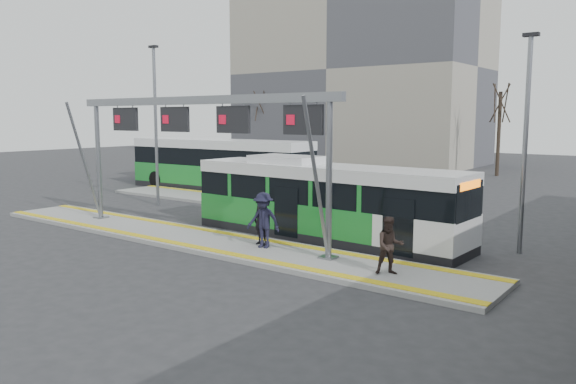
# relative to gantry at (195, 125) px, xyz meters

# --- Properties ---
(ground) EXTENTS (120.00, 120.00, 0.00)m
(ground) POSITION_rel_gantry_xyz_m (0.35, -0.25, -4.30)
(ground) COLOR #2D2D30
(ground) RESTS_ON ground
(platform_main) EXTENTS (22.00, 3.00, 0.15)m
(platform_main) POSITION_rel_gantry_xyz_m (0.35, -0.25, -4.22)
(platform_main) COLOR gray
(platform_main) RESTS_ON ground
(platform_second) EXTENTS (20.00, 3.00, 0.15)m
(platform_second) POSITION_rel_gantry_xyz_m (-3.65, 7.75, -4.22)
(platform_second) COLOR gray
(platform_second) RESTS_ON ground
(tactile_main) EXTENTS (22.00, 2.65, 0.02)m
(tactile_main) POSITION_rel_gantry_xyz_m (0.35, -0.25, -4.14)
(tactile_main) COLOR yellow
(tactile_main) RESTS_ON platform_main
(tactile_second) EXTENTS (20.00, 0.35, 0.02)m
(tactile_second) POSITION_rel_gantry_xyz_m (-3.65, 8.90, -4.14)
(tactile_second) COLOR yellow
(tactile_second) RESTS_ON platform_second
(gantry) EXTENTS (13.00, 1.68, 5.20)m
(gantry) POSITION_rel_gantry_xyz_m (0.00, 0.00, 0.00)
(gantry) COLOR slate
(gantry) RESTS_ON platform_main
(apartment_block) EXTENTS (24.50, 12.50, 18.40)m
(apartment_block) POSITION_rel_gantry_xyz_m (-13.65, 35.75, 4.91)
(apartment_block) COLOR #A29A87
(apartment_block) RESTS_ON ground
(hero_bus) EXTENTS (11.26, 2.80, 3.07)m
(hero_bus) POSITION_rel_gantry_xyz_m (3.71, 3.03, -2.89)
(hero_bus) COLOR black
(hero_bus) RESTS_ON ground
(bg_bus_green) EXTENTS (12.86, 3.21, 3.19)m
(bg_bus_green) POSITION_rel_gantry_xyz_m (-9.31, 10.92, -2.72)
(bg_bus_green) COLOR black
(bg_bus_green) RESTS_ON ground
(bg_bus_blue) EXTENTS (11.69, 2.90, 3.03)m
(bg_bus_blue) POSITION_rel_gantry_xyz_m (-13.16, 13.70, -2.80)
(bg_bus_blue) COLOR black
(bg_bus_blue) RESTS_ON ground
(passenger_a) EXTENTS (0.74, 0.54, 1.86)m
(passenger_a) POSITION_rel_gantry_xyz_m (2.95, 0.24, -3.22)
(passenger_a) COLOR black
(passenger_a) RESTS_ON platform_main
(passenger_b) EXTENTS (1.02, 0.99, 1.65)m
(passenger_b) POSITION_rel_gantry_xyz_m (8.22, -0.44, -3.32)
(passenger_b) COLOR black
(passenger_b) RESTS_ON platform_main
(passenger_c) EXTENTS (1.34, 0.93, 1.90)m
(passenger_c) POSITION_rel_gantry_xyz_m (3.28, -0.05, -3.20)
(passenger_c) COLOR black
(passenger_c) RESTS_ON platform_main
(tree_left) EXTENTS (1.40, 1.40, 8.38)m
(tree_left) POSITION_rel_gantry_xyz_m (-5.19, 31.96, 2.05)
(tree_left) COLOR #382B21
(tree_left) RESTS_ON ground
(tree_mid) EXTENTS (1.40, 1.40, 7.41)m
(tree_mid) POSITION_rel_gantry_xyz_m (2.02, 30.34, 1.32)
(tree_mid) COLOR #382B21
(tree_mid) RESTS_ON ground
(tree_far) EXTENTS (1.40, 1.40, 7.47)m
(tree_far) POSITION_rel_gantry_xyz_m (-21.65, 29.95, 1.36)
(tree_far) COLOR #382B21
(tree_far) RESTS_ON ground
(lamp_west) EXTENTS (0.50, 0.25, 8.18)m
(lamp_west) POSITION_rel_gantry_xyz_m (-7.67, 4.56, 0.03)
(lamp_west) COLOR slate
(lamp_west) RESTS_ON ground
(lamp_east) EXTENTS (0.50, 0.25, 7.29)m
(lamp_east) POSITION_rel_gantry_xyz_m (10.34, 5.02, -0.41)
(lamp_east) COLOR slate
(lamp_east) RESTS_ON ground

